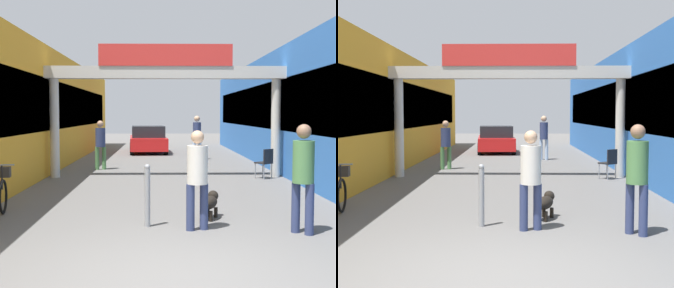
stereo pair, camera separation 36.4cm
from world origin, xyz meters
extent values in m
plane|color=#605E5B|center=(0.00, 0.00, 0.00)|extent=(80.00, 80.00, 0.00)
cube|color=gold|center=(-5.10, 11.00, 2.01)|extent=(3.00, 26.00, 4.02)
cube|color=black|center=(-3.62, 11.00, 2.21)|extent=(0.04, 23.40, 1.61)
cube|color=blue|center=(5.10, 11.00, 2.01)|extent=(3.00, 26.00, 4.02)
cube|color=black|center=(3.62, 11.00, 2.21)|extent=(0.04, 23.40, 1.61)
cylinder|color=beige|center=(-3.35, 8.83, 1.49)|extent=(0.28, 0.28, 2.98)
cylinder|color=beige|center=(3.35, 8.83, 1.49)|extent=(0.28, 0.28, 2.98)
cube|color=beige|center=(0.00, 8.83, 3.16)|extent=(7.40, 0.44, 0.36)
cube|color=red|center=(0.00, 8.63, 3.66)|extent=(3.96, 0.10, 0.64)
cylinder|color=navy|center=(0.34, 2.31, 0.39)|extent=(0.17, 0.17, 0.77)
cylinder|color=navy|center=(0.57, 2.38, 0.39)|extent=(0.17, 0.17, 0.77)
cylinder|color=silver|center=(0.45, 2.35, 1.09)|extent=(0.42, 0.42, 0.64)
sphere|color=tan|center=(0.45, 2.35, 1.55)|extent=(0.27, 0.27, 0.22)
cylinder|color=navy|center=(2.04, 2.16, 0.41)|extent=(0.20, 0.20, 0.82)
cylinder|color=navy|center=(2.21, 1.99, 0.41)|extent=(0.20, 0.20, 0.82)
cylinder|color=#4C7F47|center=(2.12, 2.08, 1.16)|extent=(0.48, 0.48, 0.68)
sphere|color=#8C664C|center=(2.12, 2.08, 1.65)|extent=(0.33, 0.33, 0.23)
cylinder|color=#4C7F47|center=(-2.34, 10.77, 0.39)|extent=(0.17, 0.17, 0.79)
cylinder|color=#4C7F47|center=(-2.11, 10.84, 0.39)|extent=(0.17, 0.17, 0.79)
cylinder|color=navy|center=(-2.22, 10.80, 1.11)|extent=(0.42, 0.42, 0.65)
sphere|color=tan|center=(-2.22, 10.80, 1.58)|extent=(0.28, 0.28, 0.22)
cylinder|color=#A5BFE0|center=(1.49, 14.17, 0.43)|extent=(0.17, 0.17, 0.86)
cylinder|color=#A5BFE0|center=(1.26, 14.24, 0.43)|extent=(0.17, 0.17, 0.86)
cylinder|color=navy|center=(1.38, 14.20, 1.21)|extent=(0.42, 0.42, 0.71)
sphere|color=tan|center=(1.38, 14.20, 1.72)|extent=(0.30, 0.30, 0.24)
ellipsoid|color=black|center=(0.74, 3.15, 0.31)|extent=(0.46, 0.64, 0.24)
sphere|color=black|center=(0.83, 3.39, 0.39)|extent=(0.26, 0.26, 0.20)
sphere|color=white|center=(0.80, 3.31, 0.29)|extent=(0.19, 0.19, 0.14)
cylinder|color=black|center=(0.73, 3.34, 0.09)|extent=(0.09, 0.09, 0.19)
cylinder|color=black|center=(0.87, 3.28, 0.09)|extent=(0.09, 0.09, 0.19)
cylinder|color=black|center=(0.60, 3.01, 0.09)|extent=(0.09, 0.09, 0.19)
cylinder|color=black|center=(0.74, 2.95, 0.09)|extent=(0.09, 0.09, 0.19)
torus|color=black|center=(-3.19, 3.65, 0.34)|extent=(0.14, 0.67, 0.67)
cylinder|color=black|center=(-3.18, 3.59, 0.72)|extent=(0.04, 0.04, 0.46)
cylinder|color=gray|center=(-3.18, 3.59, 0.96)|extent=(0.46, 0.09, 0.03)
cube|color=#332D28|center=(-3.21, 3.79, 0.80)|extent=(0.26, 0.23, 0.20)
cylinder|color=gray|center=(-0.38, 2.60, 0.50)|extent=(0.10, 0.10, 1.00)
sphere|color=gray|center=(-0.38, 2.60, 1.03)|extent=(0.10, 0.10, 0.10)
cylinder|color=gray|center=(2.68, 8.52, 0.23)|extent=(0.04, 0.04, 0.45)
cylinder|color=gray|center=(2.95, 8.73, 0.23)|extent=(0.04, 0.04, 0.45)
cylinder|color=gray|center=(2.88, 8.25, 0.23)|extent=(0.04, 0.04, 0.45)
cylinder|color=gray|center=(3.15, 8.45, 0.23)|extent=(0.04, 0.04, 0.45)
cube|color=black|center=(2.92, 8.49, 0.47)|extent=(0.56, 0.56, 0.04)
cube|color=black|center=(3.02, 8.34, 0.69)|extent=(0.35, 0.27, 0.40)
cube|color=red|center=(-0.78, 17.97, 0.48)|extent=(1.99, 4.10, 0.60)
cube|color=#1E2328|center=(-0.77, 17.82, 1.06)|extent=(1.70, 2.29, 0.55)
cylinder|color=black|center=(-1.66, 19.37, 0.30)|extent=(0.24, 0.61, 0.60)
cylinder|color=black|center=(-0.07, 19.47, 0.30)|extent=(0.24, 0.61, 0.60)
cylinder|color=black|center=(-1.48, 16.48, 0.30)|extent=(0.24, 0.61, 0.60)
cylinder|color=black|center=(0.11, 16.57, 0.30)|extent=(0.24, 0.61, 0.60)
camera|label=1|loc=(-0.16, -5.30, 1.93)|focal=50.00mm
camera|label=2|loc=(0.20, -5.30, 1.93)|focal=50.00mm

